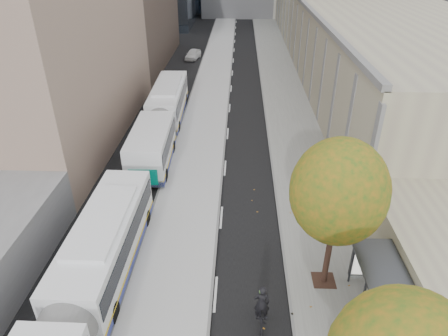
{
  "coord_description": "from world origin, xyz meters",
  "views": [
    {
      "loc": [
        -0.7,
        -1.38,
        14.56
      ],
      "look_at": [
        -1.55,
        19.64,
        2.5
      ],
      "focal_mm": 32.0,
      "sensor_mm": 36.0,
      "label": 1
    }
  ],
  "objects_px": {
    "bus_shelter": "(389,281)",
    "bus_near": "(78,304)",
    "distant_car": "(193,54)",
    "bus_far": "(162,117)",
    "cyclist": "(261,312)"
  },
  "relations": [
    {
      "from": "bus_near",
      "to": "bus_shelter",
      "type": "bearing_deg",
      "value": 5.55
    },
    {
      "from": "bus_shelter",
      "to": "bus_near",
      "type": "bearing_deg",
      "value": -174.64
    },
    {
      "from": "bus_shelter",
      "to": "bus_far",
      "type": "distance_m",
      "value": 22.58
    },
    {
      "from": "bus_near",
      "to": "distant_car",
      "type": "distance_m",
      "value": 44.89
    },
    {
      "from": "bus_far",
      "to": "bus_shelter",
      "type": "bearing_deg",
      "value": -57.21
    },
    {
      "from": "cyclist",
      "to": "distant_car",
      "type": "xyz_separation_m",
      "value": [
        -7.7,
        44.35,
        -0.2
      ]
    },
    {
      "from": "bus_near",
      "to": "distant_car",
      "type": "relative_size",
      "value": 4.44
    },
    {
      "from": "bus_shelter",
      "to": "bus_far",
      "type": "height_order",
      "value": "bus_far"
    },
    {
      "from": "distant_car",
      "to": "bus_near",
      "type": "bearing_deg",
      "value": -79.74
    },
    {
      "from": "bus_shelter",
      "to": "cyclist",
      "type": "bearing_deg",
      "value": -172.71
    },
    {
      "from": "distant_car",
      "to": "bus_shelter",
      "type": "bearing_deg",
      "value": -63.38
    },
    {
      "from": "cyclist",
      "to": "distant_car",
      "type": "distance_m",
      "value": 45.01
    },
    {
      "from": "bus_near",
      "to": "distant_car",
      "type": "height_order",
      "value": "bus_near"
    },
    {
      "from": "bus_near",
      "to": "bus_far",
      "type": "height_order",
      "value": "bus_far"
    },
    {
      "from": "bus_near",
      "to": "bus_far",
      "type": "bearing_deg",
      "value": 90.16
    }
  ]
}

